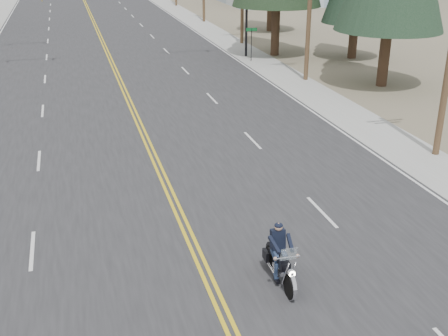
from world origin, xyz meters
name	(u,v)px	position (x,y,z in m)	size (l,w,h in m)	color
ground_plane	(217,298)	(0.00, 0.00, 0.00)	(400.00, 400.00, 0.00)	#776D56
road	(88,8)	(0.00, 70.00, 0.01)	(20.00, 200.00, 0.01)	#303033
sidewalk_left	(0,11)	(-11.50, 70.00, 0.01)	(3.00, 200.00, 0.01)	#A5A5A0
sidewalk_right	(169,6)	(11.50, 70.00, 0.01)	(3.00, 200.00, 0.01)	#A5A5A0
street_sign	(251,38)	(10.80, 30.00, 1.80)	(0.90, 0.06, 2.62)	black
motorcyclist	(281,255)	(1.98, 0.30, 0.88)	(0.96, 2.25, 1.75)	black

